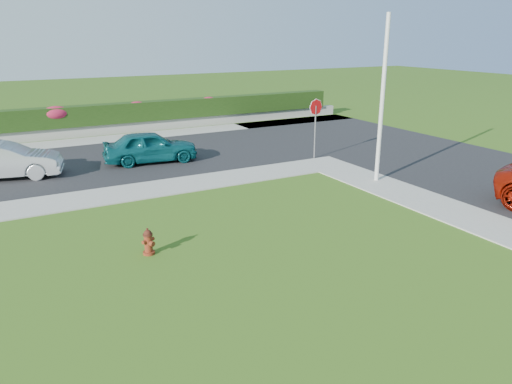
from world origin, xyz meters
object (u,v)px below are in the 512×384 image
sedan_silver (4,161)px  utility_pole (382,101)px  fire_hydrant (148,242)px  stop_sign (316,114)px  sedan_teal (150,147)px

sedan_silver → utility_pole: (12.67, -7.22, 2.36)m
fire_hydrant → stop_sign: 11.83m
sedan_silver → stop_sign: size_ratio=1.56×
sedan_teal → stop_sign: stop_sign is taller
utility_pole → stop_sign: 4.25m
stop_sign → sedan_silver: bearing=-178.1°
fire_hydrant → utility_pole: bearing=-11.5°
sedan_teal → sedan_silver: size_ratio=0.95×
sedan_silver → stop_sign: 13.05m
fire_hydrant → stop_sign: bearing=8.6°
sedan_silver → sedan_teal: bearing=-78.3°
stop_sign → sedan_teal: bearing=172.7°
utility_pole → stop_sign: utility_pole is taller
fire_hydrant → sedan_teal: (2.97, 9.36, 0.39)m
fire_hydrant → sedan_teal: sedan_teal is taller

